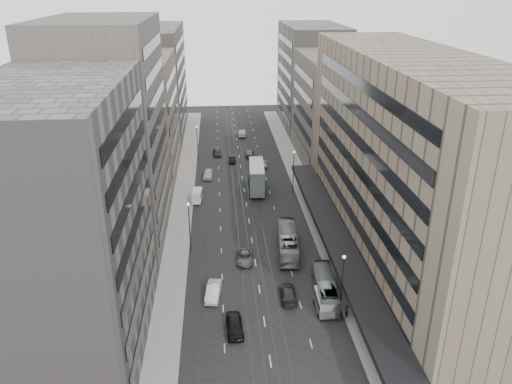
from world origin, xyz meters
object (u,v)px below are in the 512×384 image
object	(u,v)px
double_decker	(257,177)
vw_microbus	(324,302)
bus_far	(288,242)
sedan_2	(245,257)
panel_van	(197,196)
pedestrian	(346,311)
sedan_0	(235,325)
bus_near	(325,287)
sedan_1	(213,291)

from	to	relation	value
double_decker	vw_microbus	size ratio (longest dim) A/B	2.26
bus_far	double_decker	distance (m)	24.78
bus_far	sedan_2	bearing A→B (deg)	25.75
panel_van	pedestrian	size ratio (longest dim) A/B	2.23
vw_microbus	sedan_2	world-z (taller)	vw_microbus
panel_van	sedan_0	xyz separation A→B (m)	(5.49, -38.52, -0.47)
sedan_0	sedan_2	size ratio (longest dim) A/B	1.02
bus_near	vw_microbus	world-z (taller)	bus_near
sedan_0	pedestrian	bearing A→B (deg)	3.41
bus_near	vw_microbus	distance (m)	3.08
double_decker	sedan_2	world-z (taller)	double_decker
bus_near	sedan_0	xyz separation A→B (m)	(-12.21, -6.11, -0.64)
bus_near	double_decker	xyz separation A→B (m)	(-6.05, 37.05, 1.48)
sedan_2	bus_far	bearing A→B (deg)	23.89
vw_microbus	sedan_1	xyz separation A→B (m)	(-13.97, 4.25, -0.52)
bus_far	sedan_1	xyz separation A→B (m)	(-11.52, -11.19, -0.84)
bus_near	sedan_0	distance (m)	13.67
double_decker	sedan_2	size ratio (longest dim) A/B	2.10
sedan_2	sedan_0	bearing A→B (deg)	-93.77
double_decker	sedan_0	xyz separation A→B (m)	(-6.17, -43.15, -2.12)
panel_van	sedan_2	size ratio (longest dim) A/B	0.80
bus_near	sedan_1	xyz separation A→B (m)	(-14.73, 1.27, -0.65)
bus_far	sedan_0	world-z (taller)	bus_far
bus_near	pedestrian	bearing A→B (deg)	114.67
panel_van	sedan_1	size ratio (longest dim) A/B	0.78
sedan_1	sedan_0	bearing A→B (deg)	-64.12
sedan_0	pedestrian	xyz separation A→B (m)	(13.91, 1.41, 0.19)
panel_van	sedan_2	world-z (taller)	panel_van
sedan_1	pedestrian	size ratio (longest dim) A/B	2.87
sedan_1	sedan_2	xyz separation A→B (m)	(4.71, 8.72, -0.15)
vw_microbus	sedan_0	world-z (taller)	vw_microbus
bus_far	vw_microbus	world-z (taller)	bus_far
bus_near	double_decker	size ratio (longest dim) A/B	1.04
pedestrian	panel_van	bearing A→B (deg)	-104.43
vw_microbus	sedan_2	bearing A→B (deg)	126.17
sedan_1	bus_far	bearing A→B (deg)	51.19
panel_van	pedestrian	xyz separation A→B (m)	(19.40, -37.10, -0.28)
vw_microbus	panel_van	bearing A→B (deg)	116.21
sedan_1	pedestrian	distance (m)	17.48
sedan_0	sedan_2	xyz separation A→B (m)	(2.19, 16.10, -0.17)
sedan_2	pedestrian	world-z (taller)	pedestrian
vw_microbus	pedestrian	bearing A→B (deg)	-34.12
bus_near	sedan_2	bearing A→B (deg)	-40.11
sedan_1	vw_microbus	bearing A→B (deg)	-9.91
bus_near	sedan_1	distance (m)	14.80
bus_near	bus_far	bearing A→B (deg)	-70.74
panel_van	sedan_0	distance (m)	38.91
bus_far	panel_van	distance (m)	24.66
bus_far	sedan_0	xyz separation A→B (m)	(-9.00, -18.56, -0.83)
sedan_2	pedestrian	distance (m)	18.80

